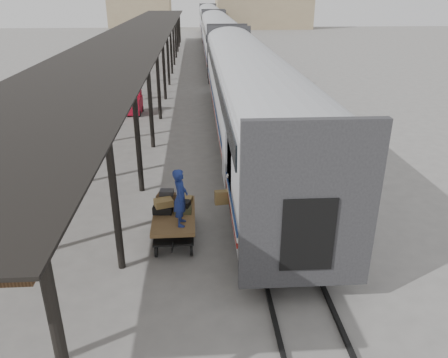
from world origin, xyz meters
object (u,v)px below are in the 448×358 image
baggage_cart (174,220)px  porter (181,197)px  luggage_tug (134,104)px  pedestrian (135,88)px

baggage_cart → porter: bearing=-69.4°
baggage_cart → luggage_tug: (-3.08, 14.79, -0.03)m
baggage_cart → porter: 1.27m
porter → baggage_cart: bearing=23.3°
porter → pedestrian: 19.42m
porter → pedestrian: bearing=13.1°
baggage_cart → luggage_tug: luggage_tug is taller
porter → pedestrian: porter is taller
luggage_tug → pedestrian: size_ratio=0.92×
baggage_cart → porter: porter is taller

